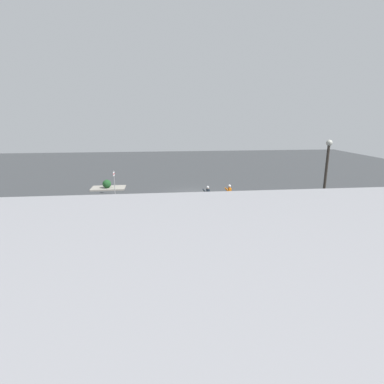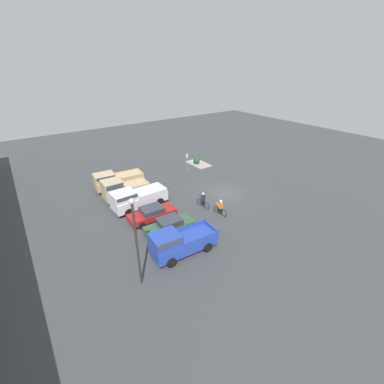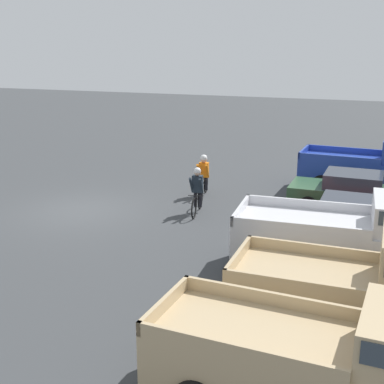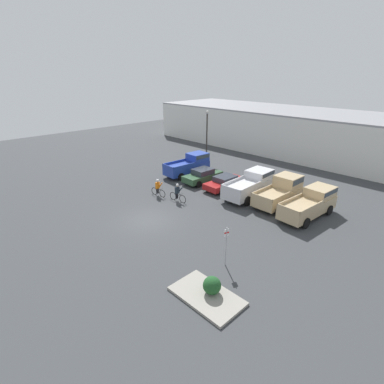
% 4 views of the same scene
% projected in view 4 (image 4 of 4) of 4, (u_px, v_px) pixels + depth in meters
% --- Properties ---
extents(ground_plane, '(80.00, 80.00, 0.00)m').
position_uv_depth(ground_plane, '(148.00, 220.00, 23.02)').
color(ground_plane, '#383A3D').
extents(warehouse_building, '(50.20, 12.57, 5.64)m').
position_uv_depth(warehouse_building, '(318.00, 134.00, 40.25)').
color(warehouse_building, silver).
rests_on(warehouse_building, ground_plane).
extents(pickup_truck_0, '(2.39, 5.28, 2.22)m').
position_uv_depth(pickup_truck_0, '(190.00, 164.00, 32.88)').
color(pickup_truck_0, '#233D9E').
rests_on(pickup_truck_0, ground_plane).
extents(sedan_0, '(2.06, 4.36, 1.43)m').
position_uv_depth(sedan_0, '(203.00, 175.00, 30.64)').
color(sedan_0, '#2D5133').
rests_on(sedan_0, ground_plane).
extents(sedan_1, '(2.05, 4.52, 1.30)m').
position_uv_depth(sedan_1, '(225.00, 182.00, 28.94)').
color(sedan_1, maroon).
rests_on(sedan_1, ground_plane).
extents(pickup_truck_1, '(2.47, 5.64, 2.19)m').
position_uv_depth(pickup_truck_1, '(251.00, 184.00, 27.12)').
color(pickup_truck_1, silver).
rests_on(pickup_truck_1, ground_plane).
extents(pickup_truck_2, '(2.34, 4.88, 2.34)m').
position_uv_depth(pickup_truck_2, '(281.00, 191.00, 25.47)').
color(pickup_truck_2, tan).
rests_on(pickup_truck_2, ground_plane).
extents(pickup_truck_3, '(2.45, 5.63, 2.10)m').
position_uv_depth(pickup_truck_3, '(311.00, 203.00, 23.37)').
color(pickup_truck_3, tan).
rests_on(pickup_truck_3, ground_plane).
extents(cyclist_0, '(1.84, 0.51, 1.67)m').
position_uv_depth(cyclist_0, '(177.00, 192.00, 26.06)').
color(cyclist_0, black).
rests_on(cyclist_0, ground_plane).
extents(cyclist_1, '(1.72, 0.50, 1.65)m').
position_uv_depth(cyclist_1, '(158.00, 187.00, 27.18)').
color(cyclist_1, black).
rests_on(cyclist_1, ground_plane).
extents(fire_lane_sign, '(0.11, 0.29, 2.50)m').
position_uv_depth(fire_lane_sign, '(226.00, 243.00, 17.10)').
color(fire_lane_sign, '#9E9EA3').
rests_on(fire_lane_sign, ground_plane).
extents(lamppost, '(0.36, 0.36, 6.48)m').
position_uv_depth(lamppost, '(207.00, 134.00, 34.89)').
color(lamppost, '#2D2823').
rests_on(lamppost, ground_plane).
extents(curb_island, '(3.67, 2.15, 0.15)m').
position_uv_depth(curb_island, '(207.00, 296.00, 15.10)').
color(curb_island, gray).
rests_on(curb_island, ground_plane).
extents(shrub, '(0.93, 0.93, 0.93)m').
position_uv_depth(shrub, '(212.00, 285.00, 15.03)').
color(shrub, '#1E4C23').
rests_on(shrub, curb_island).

